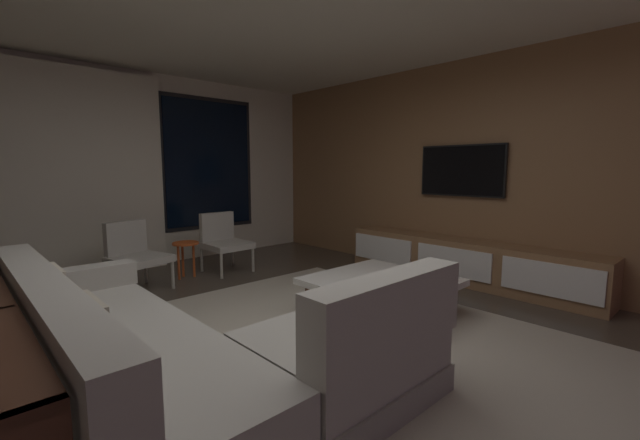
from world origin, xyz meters
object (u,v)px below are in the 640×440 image
sectional_couch (181,357)px  accent_chair_by_curtain (134,252)px  coffee_table (381,296)px  mounted_tv (461,171)px  side_stool (185,249)px  media_console (465,262)px  book_stack_on_coffee_table (385,282)px  accent_chair_near_window (223,239)px

sectional_couch → accent_chair_by_curtain: size_ratio=3.21×
coffee_table → mounted_tv: bearing=6.3°
accent_chair_by_curtain → mounted_tv: 4.00m
side_stool → media_console: 3.45m
media_console → sectional_couch: bearing=-178.3°
sectional_couch → side_stool: sectional_couch is taller
coffee_table → media_console: bearing=0.0°
book_stack_on_coffee_table → media_console: 1.81m
side_stool → book_stack_on_coffee_table: bearing=-77.8°
book_stack_on_coffee_table → mounted_tv: mounted_tv is taller
accent_chair_near_window → side_stool: size_ratio=1.70×
side_stool → media_console: media_console is taller
accent_chair_by_curtain → side_stool: accent_chair_by_curtain is taller
accent_chair_by_curtain → mounted_tv: mounted_tv is taller
book_stack_on_coffee_table → media_console: size_ratio=0.09×
accent_chair_near_window → sectional_couch: bearing=-124.1°
accent_chair_near_window → accent_chair_by_curtain: 1.18m
sectional_couch → coffee_table: 1.99m
coffee_table → accent_chair_near_window: 2.55m
coffee_table → media_console: media_console is taller
coffee_table → accent_chair_near_window: accent_chair_near_window is taller
coffee_table → side_stool: side_stool is taller
book_stack_on_coffee_table → side_stool: side_stool is taller
accent_chair_near_window → mounted_tv: mounted_tv is taller
book_stack_on_coffee_table → media_console: (1.79, 0.18, -0.14)m
side_stool → mounted_tv: size_ratio=0.42×
sectional_couch → side_stool: bearing=64.7°
sectional_couch → mounted_tv: bearing=4.6°
coffee_table → book_stack_on_coffee_table: book_stack_on_coffee_table is taller
accent_chair_by_curtain → media_console: accent_chair_by_curtain is taller
media_console → coffee_table: bearing=-180.0°
coffee_table → book_stack_on_coffee_table: size_ratio=4.38×
side_stool → mounted_tv: mounted_tv is taller
accent_chair_near_window → media_console: size_ratio=0.25×
sectional_couch → book_stack_on_coffee_table: size_ratio=9.43×
accent_chair_near_window → media_console: (1.83, -2.53, -0.18)m
sectional_couch → accent_chair_by_curtain: 2.62m
accent_chair_near_window → side_stool: (-0.54, -0.02, -0.06)m
coffee_table → side_stool: size_ratio=2.52×
book_stack_on_coffee_table → media_console: bearing=5.6°
book_stack_on_coffee_table → side_stool: size_ratio=0.58×
book_stack_on_coffee_table → accent_chair_by_curtain: size_ratio=0.34×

